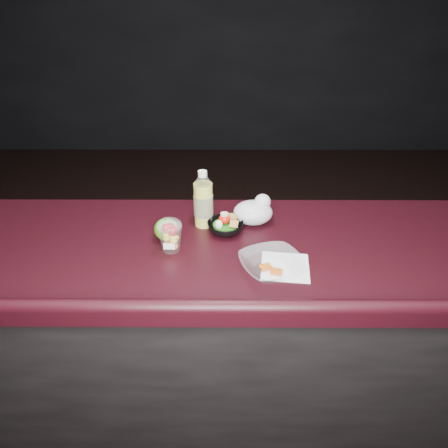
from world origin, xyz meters
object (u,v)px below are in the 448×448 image
(green_apple, at_px, (166,229))
(takeout_bowl, at_px, (272,265))
(lemonade_bottle, at_px, (203,203))
(fruit_cup, at_px, (170,235))
(snack_bowl, at_px, (225,226))

(green_apple, xyz_separation_m, takeout_bowl, (0.37, -0.20, -0.02))
(green_apple, bearing_deg, lemonade_bottle, 37.84)
(lemonade_bottle, distance_m, green_apple, 0.18)
(lemonade_bottle, height_order, takeout_bowl, lemonade_bottle)
(fruit_cup, xyz_separation_m, snack_bowl, (0.19, 0.12, -0.04))
(green_apple, distance_m, snack_bowl, 0.23)
(green_apple, relative_size, takeout_bowl, 0.35)
(fruit_cup, bearing_deg, takeout_bowl, -19.92)
(lemonade_bottle, bearing_deg, takeout_bowl, -51.72)
(fruit_cup, height_order, green_apple, fruit_cup)
(lemonade_bottle, distance_m, fruit_cup, 0.21)
(snack_bowl, height_order, takeout_bowl, snack_bowl)
(takeout_bowl, bearing_deg, green_apple, 152.03)
(green_apple, bearing_deg, snack_bowl, 12.62)
(fruit_cup, relative_size, green_apple, 1.35)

